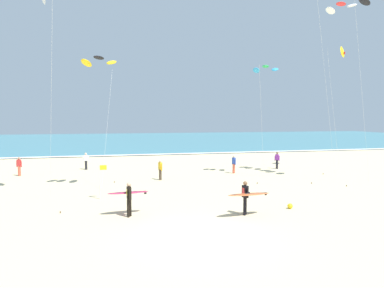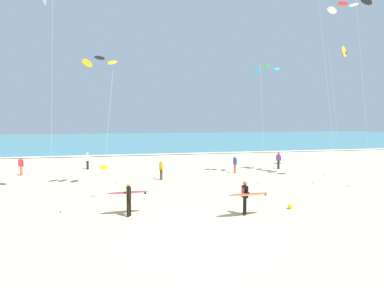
{
  "view_description": "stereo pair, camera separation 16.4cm",
  "coord_description": "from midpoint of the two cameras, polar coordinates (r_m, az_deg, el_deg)",
  "views": [
    {
      "loc": [
        -3.38,
        -12.73,
        4.86
      ],
      "look_at": [
        0.63,
        4.8,
        3.42
      ],
      "focal_mm": 30.75,
      "sensor_mm": 36.0,
      "label": 1
    },
    {
      "loc": [
        -3.22,
        -12.77,
        4.86
      ],
      "look_at": [
        0.63,
        4.8,
        3.42
      ],
      "focal_mm": 30.75,
      "sensor_mm": 36.0,
      "label": 2
    }
  ],
  "objects": [
    {
      "name": "ocean_water",
      "position": [
        72.72,
        -10.24,
        0.71
      ],
      "size": [
        160.0,
        60.0,
        0.08
      ],
      "primitive_type": "cube",
      "color": "teal",
      "rests_on": "ground"
    },
    {
      "name": "kite_arc_emerald_mid",
      "position": [
        28.31,
        12.48,
        12.59
      ],
      "size": [
        3.12,
        4.08,
        9.17
      ],
      "color": "#2D99DB",
      "rests_on": "ground"
    },
    {
      "name": "shoreline_foam",
      "position": [
        43.18,
        -8.41,
        -1.82
      ],
      "size": [
        160.0,
        1.23,
        0.01
      ],
      "primitive_type": "cube",
      "color": "white",
      "rests_on": "ocean_water"
    },
    {
      "name": "bystander_blue_top",
      "position": [
        29.02,
        7.1,
        -3.47
      ],
      "size": [
        0.28,
        0.48,
        1.59
      ],
      "color": "#D8593F",
      "rests_on": "ground"
    },
    {
      "name": "surfer_trailing",
      "position": [
        16.66,
        9.23,
        -8.71
      ],
      "size": [
        2.37,
        1.06,
        1.71
      ],
      "color": "black",
      "rests_on": "ground"
    },
    {
      "name": "kite_arc_charcoal_high",
      "position": [
        23.09,
        -16.04,
        13.62
      ],
      "size": [
        2.53,
        3.2,
        8.89
      ],
      "color": "yellow",
      "rests_on": "ground"
    },
    {
      "name": "lifeguard_flag",
      "position": [
        20.44,
        -15.8,
        -5.72
      ],
      "size": [
        0.45,
        0.05,
        2.1
      ],
      "color": "silver",
      "rests_on": "ground"
    },
    {
      "name": "surfer_lead",
      "position": [
        16.75,
        -11.22,
        -8.69
      ],
      "size": [
        2.1,
        0.97,
        1.71
      ],
      "color": "black",
      "rests_on": "ground"
    },
    {
      "name": "bystander_white_top",
      "position": [
        32.42,
        -18.05,
        -2.82
      ],
      "size": [
        0.5,
        0.22,
        1.59
      ],
      "color": "black",
      "rests_on": "ground"
    },
    {
      "name": "bystander_yellow_top",
      "position": [
        25.83,
        -5.71,
        -4.46
      ],
      "size": [
        0.29,
        0.46,
        1.59
      ],
      "color": "#4C3D2D",
      "rests_on": "ground"
    },
    {
      "name": "kite_arc_scarlet_distant",
      "position": [
        30.4,
        24.26,
        20.83
      ],
      "size": [
        4.53,
        3.33,
        13.91
      ],
      "color": "white",
      "rests_on": "ground"
    },
    {
      "name": "kite_delta_golden_low",
      "position": [
        34.42,
        24.58,
        14.23
      ],
      "size": [
        3.84,
        2.79,
        11.47
      ],
      "color": "yellow",
      "rests_on": "ground"
    },
    {
      "name": "beach_ball",
      "position": [
        18.62,
        16.39,
        -10.29
      ],
      "size": [
        0.28,
        0.28,
        0.28
      ],
      "primitive_type": "sphere",
      "color": "yellow",
      "rests_on": "ground"
    },
    {
      "name": "bystander_red_top",
      "position": [
        31.06,
        -27.92,
        -3.44
      ],
      "size": [
        0.47,
        0.29,
        1.59
      ],
      "color": "#D8593F",
      "rests_on": "ground"
    },
    {
      "name": "bystander_purple_top",
      "position": [
        32.33,
        14.4,
        -2.76
      ],
      "size": [
        0.37,
        0.39,
        1.59
      ],
      "color": "black",
      "rests_on": "ground"
    },
    {
      "name": "ground_plane",
      "position": [
        14.04,
        1.6,
        -15.67
      ],
      "size": [
        160.0,
        160.0,
        0.0
      ],
      "primitive_type": "plane",
      "color": "beige"
    }
  ]
}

